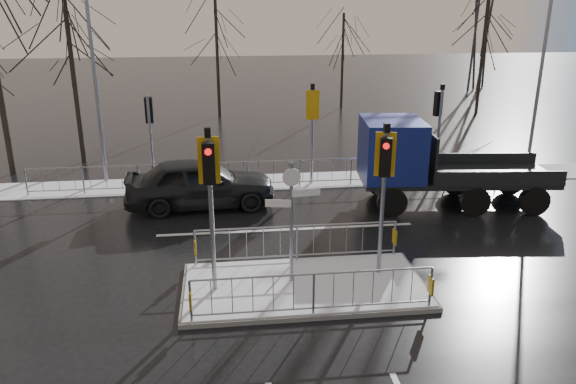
{
  "coord_description": "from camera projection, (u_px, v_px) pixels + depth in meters",
  "views": [
    {
      "loc": [
        -1.87,
        -12.27,
        6.84
      ],
      "look_at": [
        -0.14,
        2.2,
        1.8
      ],
      "focal_mm": 35.0,
      "sensor_mm": 36.0,
      "label": 1
    }
  ],
  "objects": [
    {
      "name": "ground",
      "position": [
        304.0,
        289.0,
        13.95
      ],
      "size": [
        120.0,
        120.0,
        0.0
      ],
      "primitive_type": "plane",
      "color": "black",
      "rests_on": "ground"
    },
    {
      "name": "lane_markings",
      "position": [
        306.0,
        295.0,
        13.64
      ],
      "size": [
        8.0,
        11.38,
        0.01
      ],
      "color": "silver",
      "rests_on": "ground"
    },
    {
      "name": "street_lamp_left",
      "position": [
        96.0,
        66.0,
        20.68
      ],
      "size": [
        1.25,
        0.18,
        8.2
      ],
      "color": "gray",
      "rests_on": "ground"
    },
    {
      "name": "traffic_island",
      "position": [
        304.0,
        274.0,
        13.84
      ],
      "size": [
        6.0,
        3.04,
        4.15
      ],
      "color": "#62625D",
      "rests_on": "ground"
    },
    {
      "name": "tree_far_a",
      "position": [
        216.0,
        35.0,
        32.8
      ],
      "size": [
        3.75,
        3.75,
        7.08
      ],
      "color": "black",
      "rests_on": "ground"
    },
    {
      "name": "street_lamp_right",
      "position": [
        544.0,
        65.0,
        21.68
      ],
      "size": [
        1.25,
        0.18,
        8.0
      ],
      "color": "gray",
      "rests_on": "ground"
    },
    {
      "name": "tree_far_b",
      "position": [
        343.0,
        42.0,
        35.78
      ],
      "size": [
        3.25,
        3.25,
        6.14
      ],
      "color": "black",
      "rests_on": "ground"
    },
    {
      "name": "tree_far_c",
      "position": [
        485.0,
        28.0,
        33.55
      ],
      "size": [
        4.0,
        4.0,
        7.55
      ],
      "color": "black",
      "rests_on": "ground"
    },
    {
      "name": "car_far_lane",
      "position": [
        200.0,
        183.0,
        19.21
      ],
      "size": [
        5.18,
        2.36,
        1.73
      ],
      "primitive_type": "imported",
      "rotation": [
        0.0,
        0.0,
        1.63
      ],
      "color": "black",
      "rests_on": "ground"
    },
    {
      "name": "tree_near_b",
      "position": [
        69.0,
        42.0,
        23.11
      ],
      "size": [
        4.0,
        4.0,
        7.55
      ],
      "color": "black",
      "rests_on": "ground"
    },
    {
      "name": "snow_verge",
      "position": [
        272.0,
        182.0,
        22.02
      ],
      "size": [
        30.0,
        2.0,
        0.04
      ],
      "primitive_type": "cube",
      "color": "white",
      "rests_on": "ground"
    },
    {
      "name": "far_kerb_fixtures",
      "position": [
        281.0,
        161.0,
        21.25
      ],
      "size": [
        18.0,
        0.65,
        3.83
      ],
      "color": "gray",
      "rests_on": "ground"
    },
    {
      "name": "flatbed_truck",
      "position": [
        418.0,
        161.0,
        19.12
      ],
      "size": [
        6.71,
        2.99,
        3.02
      ],
      "color": "black",
      "rests_on": "ground"
    }
  ]
}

